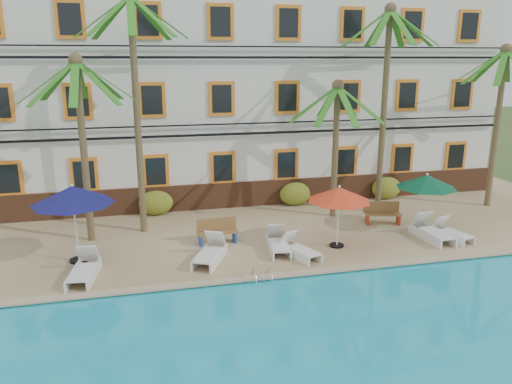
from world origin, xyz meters
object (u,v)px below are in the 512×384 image
object	(u,v)px
umbrella_red	(339,195)
pool_ladder	(262,279)
palm_a	(81,123)
lounger_f	(451,232)
umbrella_blue	(73,195)
palm_c	(336,128)
lounger_b	(210,253)
lounger_a	(84,269)
lounger_d	(299,249)
palm_e	(499,104)
lounger_c	(278,243)
umbrella_green	(427,182)
palm_b	(135,85)
lounger_e	(431,231)
palm_d	(386,84)
bench_left	(217,231)
bench_right	(383,213)

from	to	relation	value
umbrella_red	pool_ladder	bearing A→B (deg)	-148.01
palm_a	lounger_f	distance (m)	14.39
umbrella_blue	pool_ladder	xyz separation A→B (m)	(5.71, -2.86, -2.34)
palm_a	palm_c	bearing A→B (deg)	3.87
umbrella_red	lounger_b	world-z (taller)	umbrella_red
lounger_a	lounger_f	world-z (taller)	lounger_a
umbrella_red	lounger_d	bearing A→B (deg)	-160.80
palm_e	lounger_a	distance (m)	18.76
lounger_c	pool_ladder	size ratio (longest dim) A/B	2.61
umbrella_green	pool_ladder	xyz separation A→B (m)	(-7.43, -2.95, -2.02)
lounger_c	lounger_f	distance (m)	6.79
palm_a	lounger_a	world-z (taller)	palm_a
palm_b	lounger_a	world-z (taller)	palm_b
lounger_a	lounger_f	size ratio (longest dim) A/B	1.13
palm_c	lounger_e	distance (m)	5.70
umbrella_blue	umbrella_green	bearing A→B (deg)	0.40
umbrella_red	lounger_b	size ratio (longest dim) A/B	1.11
palm_d	lounger_d	xyz separation A→B (m)	(-5.15, -4.24, -5.37)
umbrella_red	umbrella_blue	bearing A→B (deg)	175.34
palm_a	bench_left	bearing A→B (deg)	-17.28
palm_e	lounger_b	xyz separation A→B (m)	(-13.71, -3.62, -4.43)
lounger_b	lounger_d	size ratio (longest dim) A/B	1.12
palm_d	umbrella_red	world-z (taller)	palm_d
palm_a	bench_left	size ratio (longest dim) A/B	4.52
palm_c	lounger_d	world-z (taller)	palm_c
palm_b	lounger_a	distance (m)	7.12
umbrella_red	pool_ladder	world-z (taller)	umbrella_red
palm_d	lounger_c	world-z (taller)	palm_d
palm_c	palm_d	world-z (taller)	palm_d
lounger_c	lounger_e	distance (m)	6.03
palm_e	lounger_a	world-z (taller)	palm_e
bench_right	pool_ladder	world-z (taller)	bench_right
lounger_c	lounger_e	world-z (taller)	lounger_e
umbrella_red	lounger_b	xyz separation A→B (m)	(-4.75, -0.30, -1.68)
palm_c	palm_b	bearing A→B (deg)	-179.12
bench_left	bench_right	bearing A→B (deg)	4.98
lounger_e	bench_left	world-z (taller)	lounger_e
palm_c	lounger_c	distance (m)	6.08
palm_b	lounger_c	distance (m)	7.91
palm_b	umbrella_red	size ratio (longest dim) A/B	3.93
palm_d	lounger_d	bearing A→B (deg)	-140.56
umbrella_green	lounger_b	size ratio (longest dim) A/B	1.14
lounger_b	pool_ladder	world-z (taller)	lounger_b
palm_b	umbrella_red	xyz separation A→B (m)	(6.87, -3.41, -3.78)
umbrella_green	bench_left	world-z (taller)	umbrella_green
palm_b	palm_c	bearing A→B (deg)	0.88
palm_b	lounger_f	distance (m)	13.20
lounger_e	bench_right	xyz separation A→B (m)	(-0.92, 2.18, 0.16)
palm_b	lounger_e	bearing A→B (deg)	-18.45
palm_e	bench_left	distance (m)	13.99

